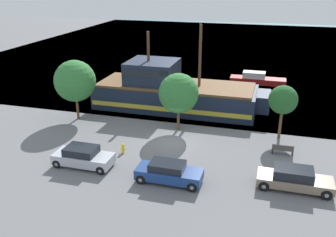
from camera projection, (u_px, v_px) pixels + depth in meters
name	position (u px, v px, depth m)	size (l,w,h in m)	color
ground_plane	(172.00, 141.00, 31.61)	(160.00, 160.00, 0.00)	slate
water_surface	(234.00, 48.00, 71.02)	(80.00, 80.00, 0.00)	slate
pirate_ship	(173.00, 92.00, 38.89)	(17.81, 6.00, 8.73)	#192338
moored_boat_dockside	(257.00, 79.00, 47.93)	(6.97, 1.90, 1.48)	maroon
parked_car_curb_front	(294.00, 179.00, 24.39)	(4.80, 1.84, 1.49)	#7F705B
parked_car_curb_mid	(169.00, 172.00, 25.20)	(4.48, 1.78, 1.46)	navy
parked_car_curb_rear	(83.00, 157.00, 27.33)	(4.36, 1.91, 1.50)	#B7BCC6
fire_hydrant	(123.00, 148.00, 29.45)	(0.42, 0.25, 0.76)	yellow
bench_promenade_east	(283.00, 150.00, 29.11)	(1.63, 0.45, 0.85)	#4C4742
tree_row_east	(75.00, 81.00, 35.17)	(3.92, 3.92, 5.74)	brown
tree_row_mideast	(179.00, 93.00, 32.77)	(3.54, 3.54, 5.19)	brown
tree_row_midwest	(283.00, 100.00, 31.01)	(2.42, 2.42, 4.66)	brown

